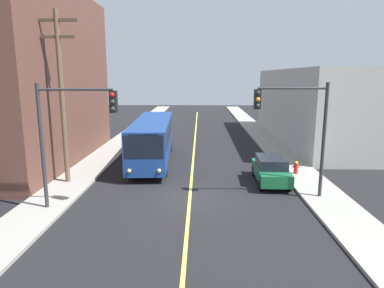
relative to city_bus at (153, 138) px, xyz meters
The scene contains 12 objects.
ground_plane 8.87m from the city_bus, 69.22° to the right, with size 120.00×120.00×0.00m, color black.
sidewalk_left 4.90m from the city_bus, 155.69° to the left, with size 2.50×90.00×0.15m, color gray.
sidewalk_right 10.64m from the city_bus, 10.34° to the left, with size 2.50×90.00×0.15m, color gray.
lane_stripe_center 7.76m from the city_bus, 65.90° to the left, with size 0.16×60.00×0.01m, color #D8CC4C.
building_left_brick 11.36m from the city_bus, behind, with size 10.00×16.57×12.70m.
building_right_warehouse 20.00m from the city_bus, 28.11° to the left, with size 12.00×22.97×7.12m.
city_bus is the anchor object (origin of this frame).
parked_car_green 9.61m from the city_bus, 33.70° to the right, with size 1.91×4.44×1.62m.
utility_pole_near 8.23m from the city_bus, 127.47° to the right, with size 2.40×0.28×9.97m.
traffic_signal_left_corner 10.53m from the city_bus, 103.17° to the right, with size 3.75×0.48×6.00m.
traffic_signal_right_corner 11.97m from the city_bus, 43.51° to the right, with size 3.75×0.48×6.00m.
fire_hydrant 10.68m from the city_bus, 20.62° to the right, with size 0.44×0.26×0.84m.
Camera 1 is at (0.54, -17.52, 6.45)m, focal length 32.02 mm.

